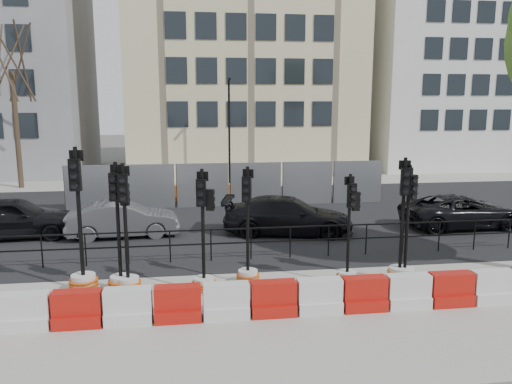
{
  "coord_description": "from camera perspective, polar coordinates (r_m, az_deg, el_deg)",
  "views": [
    {
      "loc": [
        -1.79,
        -13.13,
        4.72
      ],
      "look_at": [
        0.4,
        3.0,
        1.75
      ],
      "focal_mm": 35.0,
      "sensor_mm": 36.0,
      "label": 1
    }
  ],
  "objects": [
    {
      "name": "building_white",
      "position": [
        39.96,
        21.06,
        14.39
      ],
      "size": [
        12.0,
        9.06,
        16.0
      ],
      "color": "silver",
      "rests_on": "ground"
    },
    {
      "name": "ground",
      "position": [
        14.07,
        0.04,
        -9.27
      ],
      "size": [
        120.0,
        120.0,
        0.0
      ],
      "primitive_type": "plane",
      "color": "#51514C",
      "rests_on": "ground"
    },
    {
      "name": "traffic_signal_h",
      "position": [
        13.75,
        16.18,
        -7.16
      ],
      "size": [
        0.65,
        0.65,
        3.32
      ],
      "rotation": [
        0.0,
        0.0,
        -0.21
      ],
      "color": "silver",
      "rests_on": "ground"
    },
    {
      "name": "car_b",
      "position": [
        18.12,
        -14.93,
        -3.05
      ],
      "size": [
        1.94,
        4.05,
        1.26
      ],
      "primitive_type": "imported",
      "rotation": [
        0.0,
        0.0,
        1.65
      ],
      "color": "#47474C",
      "rests_on": "ground"
    },
    {
      "name": "car_d",
      "position": [
        20.36,
        22.45,
        -2.05
      ],
      "size": [
        2.4,
        4.66,
        1.25
      ],
      "primitive_type": "imported",
      "rotation": [
        0.0,
        0.0,
        1.61
      ],
      "color": "black",
      "rests_on": "ground"
    },
    {
      "name": "car_a",
      "position": [
        19.29,
        -26.06,
        -2.65
      ],
      "size": [
        2.3,
        4.54,
        1.47
      ],
      "primitive_type": "imported",
      "rotation": [
        0.0,
        0.0,
        1.64
      ],
      "color": "black",
      "rests_on": "ground"
    },
    {
      "name": "heras_fencing",
      "position": [
        23.23,
        -4.39,
        0.38
      ],
      "size": [
        14.33,
        1.72,
        2.0
      ],
      "color": "gray",
      "rests_on": "ground"
    },
    {
      "name": "traffic_signal_g",
      "position": [
        13.79,
        16.73,
        -7.3
      ],
      "size": [
        0.61,
        0.61,
        3.12
      ],
      "rotation": [
        0.0,
        0.0,
        0.28
      ],
      "color": "silver",
      "rests_on": "ground"
    },
    {
      "name": "traffic_signal_f",
      "position": [
        13.23,
        10.5,
        -7.54
      ],
      "size": [
        0.58,
        0.58,
        2.92
      ],
      "rotation": [
        0.0,
        0.0,
        0.14
      ],
      "color": "silver",
      "rests_on": "ground"
    },
    {
      "name": "traffic_signal_e",
      "position": [
        13.08,
        -0.95,
        -7.84
      ],
      "size": [
        0.61,
        0.61,
        3.1
      ],
      "rotation": [
        0.0,
        0.0,
        -0.35
      ],
      "color": "silver",
      "rests_on": "ground"
    },
    {
      "name": "traffic_signal_a",
      "position": [
        13.26,
        -19.25,
        -7.66
      ],
      "size": [
        0.72,
        0.72,
        3.65
      ],
      "rotation": [
        0.0,
        0.0,
        -0.07
      ],
      "color": "silver",
      "rests_on": "ground"
    },
    {
      "name": "road",
      "position": [
        20.75,
        -2.57,
        -2.77
      ],
      "size": [
        40.0,
        14.0,
        0.03
      ],
      "primitive_type": "cube",
      "color": "black",
      "rests_on": "ground"
    },
    {
      "name": "traffic_signal_d",
      "position": [
        12.57,
        -5.97,
        -8.16
      ],
      "size": [
        0.62,
        0.62,
        3.12
      ],
      "rotation": [
        0.0,
        0.0,
        -0.25
      ],
      "color": "silver",
      "rests_on": "ground"
    },
    {
      "name": "lamp_post_far",
      "position": [
        28.24,
        -3.07,
        7.29
      ],
      "size": [
        0.12,
        0.56,
        6.0
      ],
      "color": "black",
      "rests_on": "ground"
    },
    {
      "name": "traffic_signal_b",
      "position": [
        13.01,
        -15.24,
        -7.66
      ],
      "size": [
        0.65,
        0.65,
        3.28
      ],
      "rotation": [
        0.0,
        0.0,
        -0.21
      ],
      "color": "silver",
      "rests_on": "ground"
    },
    {
      "name": "barrier_row",
      "position": [
        11.35,
        1.99,
        -12.23
      ],
      "size": [
        13.6,
        0.5,
        0.8
      ],
      "color": "#A91B0D",
      "rests_on": "ground"
    },
    {
      "name": "building_cream",
      "position": [
        35.58,
        -1.61,
        17.25
      ],
      "size": [
        15.0,
        10.06,
        18.0
      ],
      "color": "beige",
      "rests_on": "ground"
    },
    {
      "name": "car_c",
      "position": [
        17.93,
        3.65,
        -2.72
      ],
      "size": [
        3.78,
        5.41,
        1.35
      ],
      "primitive_type": "imported",
      "rotation": [
        0.0,
        0.0,
        1.36
      ],
      "color": "black",
      "rests_on": "ground"
    },
    {
      "name": "sidewalk_near",
      "position": [
        11.32,
        2.16,
        -14.27
      ],
      "size": [
        40.0,
        6.0,
        0.02
      ],
      "primitive_type": "cube",
      "color": "gray",
      "rests_on": "ground"
    },
    {
      "name": "tree_bare_far",
      "position": [
        30.14,
        -26.21,
        12.99
      ],
      "size": [
        2.0,
        2.0,
        9.0
      ],
      "color": "#473828",
      "rests_on": "ground"
    },
    {
      "name": "sidewalk_far",
      "position": [
        29.56,
        -4.14,
        1.15
      ],
      "size": [
        40.0,
        4.0,
        0.02
      ],
      "primitive_type": "cube",
      "color": "gray",
      "rests_on": "ground"
    },
    {
      "name": "kerb_railing",
      "position": [
        15.0,
        -0.58,
        -5.26
      ],
      "size": [
        18.0,
        0.04,
        1.0
      ],
      "color": "black",
      "rests_on": "ground"
    },
    {
      "name": "traffic_signal_c",
      "position": [
        12.91,
        -14.48,
        -8.27
      ],
      "size": [
        0.64,
        0.64,
        3.26
      ],
      "rotation": [
        0.0,
        0.0,
        -0.02
      ],
      "color": "silver",
      "rests_on": "ground"
    }
  ]
}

